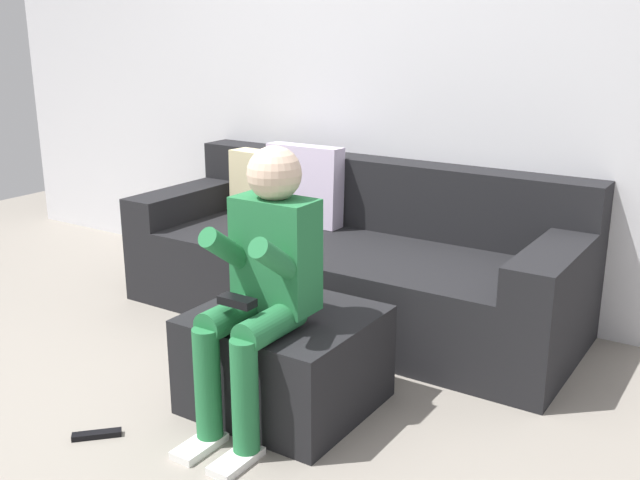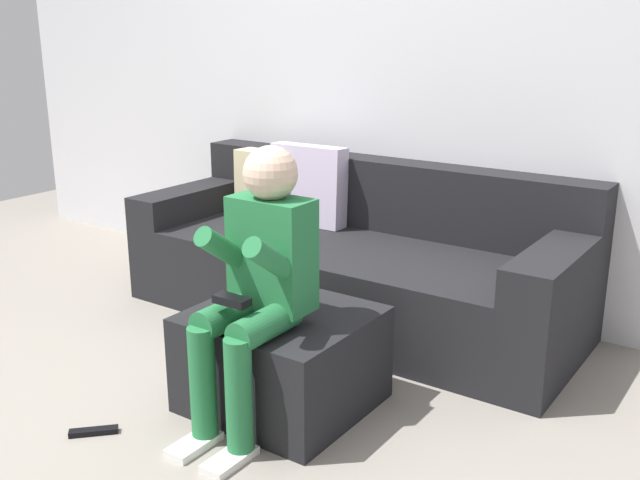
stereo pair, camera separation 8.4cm
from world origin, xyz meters
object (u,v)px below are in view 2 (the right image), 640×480
couch_sectional (352,260)px  person_seated (257,276)px  ottoman (282,359)px  remote_by_storage_bin (94,431)px

couch_sectional → person_seated: size_ratio=2.20×
couch_sectional → ottoman: 1.05m
person_seated → remote_by_storage_bin: 0.88m
couch_sectional → person_seated: 1.25m
couch_sectional → remote_by_storage_bin: bearing=-95.7°
couch_sectional → remote_by_storage_bin: 1.64m
person_seated → remote_by_storage_bin: person_seated is taller
ottoman → remote_by_storage_bin: ottoman is taller
ottoman → person_seated: (0.02, -0.17, 0.41)m
couch_sectional → person_seated: bearing=-75.0°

